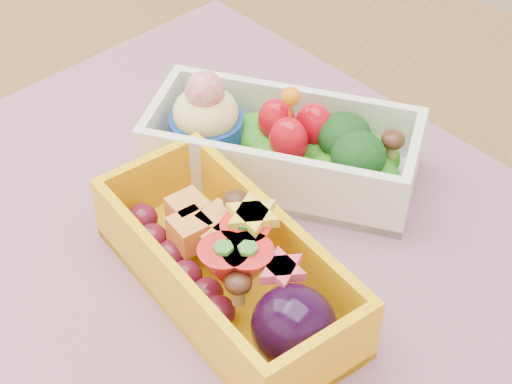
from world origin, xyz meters
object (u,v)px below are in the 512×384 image
Objects in this scene: table at (248,354)px; bento_white at (281,146)px; bento_yellow at (231,267)px; placemat at (243,233)px.

bento_white reaches higher than table.
bento_white is 1.03× the size of bento_yellow.
placemat is 0.06m from bento_yellow.
bento_yellow is (0.01, -0.03, 0.13)m from table.
table is 2.43× the size of placemat.
placemat is 2.42× the size of bento_yellow.
bento_yellow is at bearing -69.25° from table.
bento_yellow reaches higher than table.
placemat is 2.36× the size of bento_white.
bento_white is at bearing 112.91° from table.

